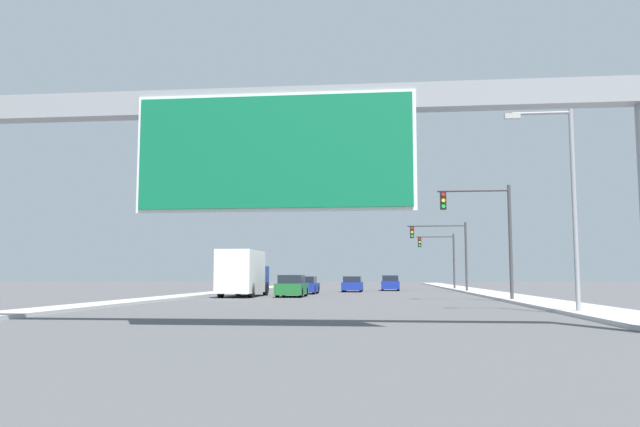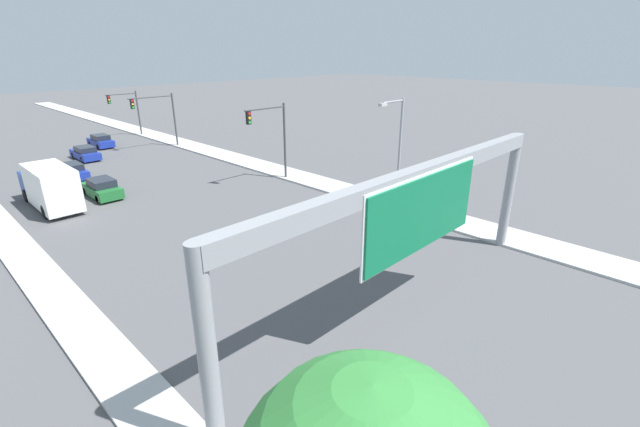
{
  "view_description": "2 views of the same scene",
  "coord_description": "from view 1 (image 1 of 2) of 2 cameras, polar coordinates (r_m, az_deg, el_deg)",
  "views": [
    {
      "loc": [
        3.02,
        1.0,
        1.49
      ],
      "look_at": [
        0.0,
        29.91,
        4.39
      ],
      "focal_mm": 35.0,
      "sensor_mm": 36.0,
      "label": 1
    },
    {
      "loc": [
        -14.47,
        9.33,
        11.07
      ],
      "look_at": [
        1.76,
        25.27,
        2.31
      ],
      "focal_mm": 24.0,
      "sensor_mm": 36.0,
      "label": 2
    }
  ],
  "objects": [
    {
      "name": "truck_box_primary",
      "position": [
        44.66,
        -7.03,
        -5.45
      ],
      "size": [
        2.39,
        7.49,
        3.24
      ],
      "color": "navy",
      "rests_on": "ground"
    },
    {
      "name": "traffic_light_far_intersection",
      "position": [
        67.31,
        11.06,
        -3.48
      ],
      "size": [
        3.98,
        0.32,
        5.9
      ],
      "color": "#3D3D3F",
      "rests_on": "ground"
    },
    {
      "name": "car_far_right",
      "position": [
        43.96,
        -2.58,
        -6.7
      ],
      "size": [
        1.84,
        4.29,
        1.53
      ],
      "color": "#1E662D",
      "rests_on": "ground"
    },
    {
      "name": "sidewalk_right",
      "position": [
        59.59,
        14.0,
        -6.89
      ],
      "size": [
        3.0,
        120.0,
        0.15
      ],
      "color": "#B7B7B7",
      "rests_on": "ground"
    },
    {
      "name": "car_mid_left",
      "position": [
        63.05,
        6.44,
        -6.37
      ],
      "size": [
        1.78,
        4.25,
        1.5
      ],
      "color": "navy",
      "rests_on": "ground"
    },
    {
      "name": "car_near_right",
      "position": [
        51.36,
        -1.34,
        -6.6
      ],
      "size": [
        1.9,
        4.41,
        1.42
      ],
      "color": "navy",
      "rests_on": "ground"
    },
    {
      "name": "sign_gantry",
      "position": [
        17.56,
        -4.1,
        6.65
      ],
      "size": [
        20.45,
        0.73,
        6.74
      ],
      "color": "gray",
      "rests_on": "ground"
    },
    {
      "name": "median_strip_left",
      "position": [
        60.6,
        -7.23,
        -6.99
      ],
      "size": [
        2.0,
        120.0,
        0.15
      ],
      "color": "#B7B7B7",
      "rests_on": "ground"
    },
    {
      "name": "car_mid_center",
      "position": [
        57.84,
        2.99,
        -6.5
      ],
      "size": [
        1.8,
        4.5,
        1.42
      ],
      "color": "navy",
      "rests_on": "ground"
    },
    {
      "name": "street_lamp_right",
      "position": [
        26.09,
        21.46,
        1.97
      ],
      "size": [
        2.63,
        0.28,
        8.04
      ],
      "color": "gray",
      "rests_on": "ground"
    },
    {
      "name": "traffic_light_mid_block",
      "position": [
        57.33,
        11.51,
        -2.77
      ],
      "size": [
        5.29,
        0.32,
        6.28
      ],
      "color": "#3D3D3F",
      "rests_on": "ground"
    },
    {
      "name": "traffic_light_near_intersection",
      "position": [
        37.6,
        15.08,
        -0.89
      ],
      "size": [
        4.22,
        0.32,
        6.75
      ],
      "color": "#3D3D3F",
      "rests_on": "ground"
    }
  ]
}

